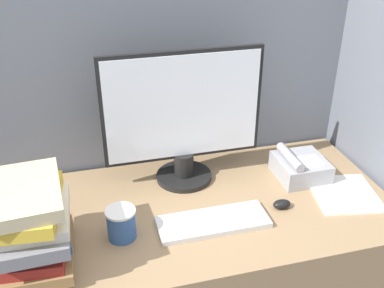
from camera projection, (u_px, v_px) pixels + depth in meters
The scene contains 10 objects.
cubicle_panel_rear at pixel (169, 137), 1.91m from camera, with size 1.87×0.04×1.69m.
cubicle_panel_right at pixel (378, 155), 1.78m from camera, with size 0.04×0.77×1.69m.
desk at pixel (192, 283), 1.81m from camera, with size 1.47×0.71×0.76m.
monitor at pixel (183, 121), 1.67m from camera, with size 0.60×0.22×0.52m.
keyboard at pixel (213, 222), 1.53m from camera, with size 0.38×0.14×0.02m.
mouse at pixel (282, 204), 1.61m from camera, with size 0.07×0.04×0.03m.
coffee_cup at pixel (121, 224), 1.46m from camera, with size 0.10×0.10×0.11m.
book_stack at pixel (31, 227), 1.31m from camera, with size 0.23×0.31×0.28m.
desk_telephone at pixel (300, 167), 1.78m from camera, with size 0.19×0.19×0.12m.
paper_pile at pixel (344, 194), 1.69m from camera, with size 0.27×0.28×0.01m.
Camera 1 is at (-0.34, -0.91, 1.74)m, focal length 42.00 mm.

